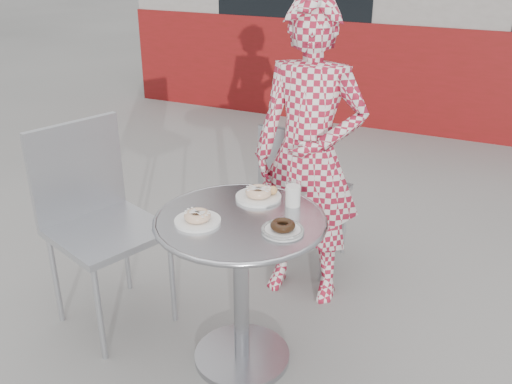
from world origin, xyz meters
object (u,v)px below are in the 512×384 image
at_px(bistro_table, 241,256).
at_px(plate_checker, 283,228).
at_px(plate_far, 259,194).
at_px(seated_person, 309,157).
at_px(milk_cup, 293,195).
at_px(chair_left, 111,267).
at_px(plate_near, 197,218).
at_px(chair_far, 305,220).

distance_m(bistro_table, plate_checker, 0.27).
distance_m(plate_far, plate_checker, 0.31).
xyz_separation_m(seated_person, plate_checker, (0.14, -0.68, -0.04)).
bearing_deg(milk_cup, chair_left, -166.90).
height_order(bistro_table, plate_near, plate_near).
distance_m(chair_left, seated_person, 1.09).
height_order(plate_near, plate_checker, plate_near).
bearing_deg(chair_far, plate_near, 88.41).
height_order(chair_left, plate_far, chair_left).
relative_size(bistro_table, chair_left, 0.73).
distance_m(seated_person, plate_checker, 0.69).
distance_m(plate_checker, milk_cup, 0.24).
height_order(chair_left, plate_checker, chair_left).
height_order(seated_person, milk_cup, seated_person).
bearing_deg(milk_cup, plate_checker, -77.94).
xyz_separation_m(chair_far, milk_cup, (0.20, -0.72, 0.50)).
relative_size(seated_person, milk_cup, 14.25).
bearing_deg(bistro_table, plate_far, 92.49).
bearing_deg(bistro_table, milk_cup, 53.35).
relative_size(seated_person, plate_near, 8.24).
height_order(plate_checker, milk_cup, milk_cup).
relative_size(chair_left, plate_checker, 5.84).
distance_m(chair_far, chair_left, 1.13).
height_order(seated_person, plate_near, seated_person).
distance_m(plate_far, milk_cup, 0.16).
relative_size(bistro_table, milk_cup, 6.68).
distance_m(plate_near, milk_cup, 0.42).
xyz_separation_m(plate_near, plate_checker, (0.34, 0.07, -0.01)).
distance_m(bistro_table, plate_far, 0.28).
bearing_deg(chair_far, seated_person, 113.99).
bearing_deg(plate_far, bistro_table, -87.51).
xyz_separation_m(plate_far, milk_cup, (0.16, -0.00, 0.03)).
relative_size(plate_near, milk_cup, 1.73).
bearing_deg(chair_left, plate_near, -80.60).
relative_size(plate_near, plate_checker, 1.11).
relative_size(chair_left, milk_cup, 9.13).
xyz_separation_m(bistro_table, plate_near, (-0.14, -0.10, 0.19)).
bearing_deg(seated_person, plate_checker, -81.05).
bearing_deg(chair_far, bistro_table, 96.38).
xyz_separation_m(chair_far, seated_person, (0.11, -0.28, 0.50)).
bearing_deg(plate_checker, bistro_table, 170.55).
xyz_separation_m(chair_left, plate_far, (0.69, 0.20, 0.43)).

